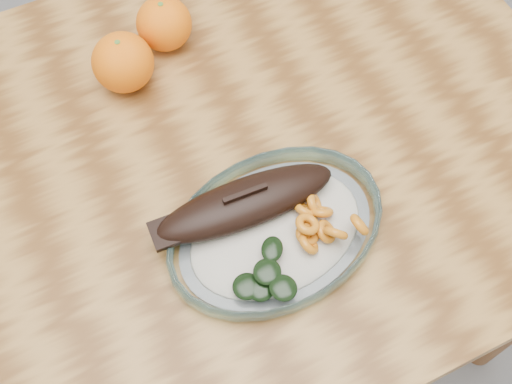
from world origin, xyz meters
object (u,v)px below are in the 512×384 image
(dining_table, at_px, (188,201))
(orange_left, at_px, (123,62))
(plated_meal, at_px, (274,228))
(orange_right, at_px, (164,24))

(dining_table, bearing_deg, orange_left, 94.64)
(dining_table, bearing_deg, plated_meal, -64.05)
(orange_left, bearing_deg, plated_meal, -75.12)
(dining_table, relative_size, orange_right, 14.15)
(plated_meal, xyz_separation_m, orange_right, (-0.00, 0.37, 0.02))
(plated_meal, bearing_deg, dining_table, 110.85)
(dining_table, height_order, orange_left, orange_left)
(orange_right, bearing_deg, dining_table, -107.09)
(plated_meal, relative_size, orange_left, 6.41)
(plated_meal, relative_size, orange_right, 6.86)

